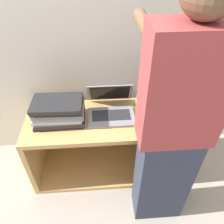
% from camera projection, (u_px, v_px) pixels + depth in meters
% --- Properties ---
extents(ground_plane, '(12.00, 12.00, 0.00)m').
position_uv_depth(ground_plane, '(113.00, 189.00, 1.84)').
color(ground_plane, '#9E9384').
extents(wall_back, '(8.00, 0.05, 2.40)m').
position_uv_depth(wall_back, '(108.00, 20.00, 1.51)').
color(wall_back, beige).
rests_on(wall_back, ground_plane).
extents(cart, '(1.29, 0.48, 0.59)m').
position_uv_depth(cart, '(111.00, 139.00, 1.88)').
color(cart, tan).
rests_on(cart, ground_plane).
extents(laptop_open, '(0.35, 0.33, 0.22)m').
position_uv_depth(laptop_open, '(111.00, 109.00, 1.65)').
color(laptop_open, gray).
rests_on(laptop_open, cart).
extents(laptop_stack_left, '(0.37, 0.24, 0.18)m').
position_uv_depth(laptop_stack_left, '(59.00, 111.00, 1.56)').
color(laptop_stack_left, '#232326').
rests_on(laptop_stack_left, cart).
extents(laptop_stack_right, '(0.37, 0.24, 0.15)m').
position_uv_depth(laptop_stack_right, '(162.00, 108.00, 1.61)').
color(laptop_stack_right, '#232326').
rests_on(laptop_stack_right, cart).
extents(person, '(0.40, 0.53, 1.64)m').
position_uv_depth(person, '(173.00, 132.00, 1.21)').
color(person, '#2D3342').
rests_on(person, ground_plane).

